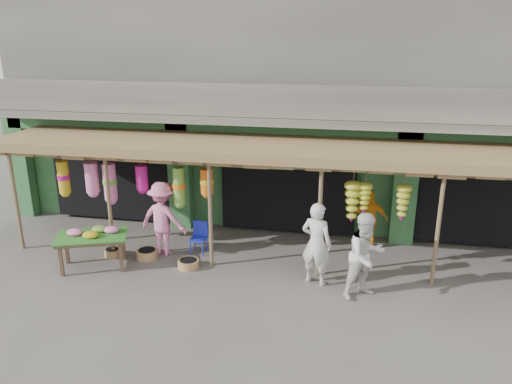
% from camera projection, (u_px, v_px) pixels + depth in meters
% --- Properties ---
extents(ground, '(80.00, 80.00, 0.00)m').
position_uv_depth(ground, '(275.00, 266.00, 11.77)').
color(ground, '#514C47').
rests_on(ground, ground).
extents(building, '(16.40, 6.80, 7.00)m').
position_uv_depth(building, '(301.00, 97.00, 15.27)').
color(building, gray).
rests_on(building, ground).
extents(awning, '(14.00, 2.70, 2.79)m').
position_uv_depth(awning, '(276.00, 152.00, 11.75)').
color(awning, brown).
rests_on(awning, ground).
extents(flower_table, '(1.81, 1.42, 0.95)m').
position_uv_depth(flower_table, '(93.00, 237.00, 11.53)').
color(flower_table, brown).
rests_on(flower_table, ground).
extents(blue_chair, '(0.39, 0.40, 0.80)m').
position_uv_depth(blue_chair, '(199.00, 235.00, 12.42)').
color(blue_chair, '#1C28B7').
rests_on(blue_chair, ground).
extents(basket_left, '(0.57, 0.57, 0.21)m').
position_uv_depth(basket_left, '(147.00, 254.00, 12.18)').
color(basket_left, olive).
rests_on(basket_left, ground).
extents(basket_mid, '(0.57, 0.57, 0.19)m').
position_uv_depth(basket_mid, '(188.00, 264.00, 11.69)').
color(basket_mid, '#A37949').
rests_on(basket_mid, ground).
extents(basket_right, '(0.41, 0.41, 0.18)m').
position_uv_depth(basket_right, '(112.00, 252.00, 12.31)').
color(basket_right, '#A38B4C').
rests_on(basket_right, ground).
extents(person_front, '(0.79, 0.65, 1.87)m').
position_uv_depth(person_front, '(316.00, 244.00, 10.73)').
color(person_front, beige).
rests_on(person_front, ground).
extents(person_right, '(1.13, 1.10, 1.84)m').
position_uv_depth(person_right, '(366.00, 256.00, 10.20)').
color(person_right, silver).
rests_on(person_right, ground).
extents(person_vendor, '(0.91, 0.39, 1.53)m').
position_uv_depth(person_vendor, '(370.00, 219.00, 12.59)').
color(person_vendor, orange).
rests_on(person_vendor, ground).
extents(person_shopper, '(1.31, 0.90, 1.86)m').
position_uv_depth(person_shopper, '(163.00, 219.00, 12.18)').
color(person_shopper, pink).
rests_on(person_shopper, ground).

